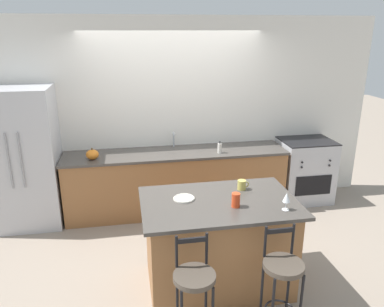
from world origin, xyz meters
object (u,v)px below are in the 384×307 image
object	(u,v)px
bar_stool_far	(282,277)
wine_glass	(287,198)
refrigerator	(24,159)
coffee_mug	(242,185)
tumbler_cup	(236,200)
pumpkin_decoration	(92,154)
dinner_plate	(184,198)
soap_bottle	(220,148)
bar_stool_near	(194,288)
oven_range	(304,170)

from	to	relation	value
bar_stool_far	wine_glass	size ratio (longest dim) A/B	5.63
refrigerator	coffee_mug	bearing A→B (deg)	-31.18
tumbler_cup	pumpkin_decoration	distance (m)	2.27
bar_stool_far	dinner_plate	size ratio (longest dim) A/B	4.62
dinner_plate	tumbler_cup	world-z (taller)	tumbler_cup
refrigerator	coffee_mug	size ratio (longest dim) A/B	15.26
dinner_plate	refrigerator	bearing A→B (deg)	138.75
coffee_mug	soap_bottle	distance (m)	1.36
bar_stool_near	tumbler_cup	bearing A→B (deg)	48.69
pumpkin_decoration	bar_stool_far	bearing A→B (deg)	-54.20
bar_stool_far	tumbler_cup	world-z (taller)	tumbler_cup
oven_range	bar_stool_near	distance (m)	3.29
oven_range	soap_bottle	size ratio (longest dim) A/B	5.65
wine_glass	coffee_mug	size ratio (longest dim) A/B	1.42
refrigerator	oven_range	bearing A→B (deg)	0.48
refrigerator	oven_range	distance (m)	3.99
soap_bottle	oven_range	bearing A→B (deg)	7.32
refrigerator	tumbler_cup	size ratio (longest dim) A/B	13.57
bar_stool_near	pumpkin_decoration	world-z (taller)	pumpkin_decoration
bar_stool_far	refrigerator	bearing A→B (deg)	136.50
refrigerator	bar_stool_far	xyz separation A→B (m)	(2.55, -2.42, -0.38)
oven_range	dinner_plate	bearing A→B (deg)	-142.01
refrigerator	dinner_plate	world-z (taller)	refrigerator
oven_range	pumpkin_decoration	size ratio (longest dim) A/B	5.76
bar_stool_near	dinner_plate	size ratio (longest dim) A/B	4.62
soap_bottle	pumpkin_decoration	bearing A→B (deg)	178.50
bar_stool_far	soap_bottle	bearing A→B (deg)	89.24
oven_range	soap_bottle	world-z (taller)	soap_bottle
tumbler_cup	coffee_mug	bearing A→B (deg)	64.54
bar_stool_near	bar_stool_far	world-z (taller)	same
dinner_plate	soap_bottle	world-z (taller)	soap_bottle
tumbler_cup	wine_glass	bearing A→B (deg)	-18.26
bar_stool_far	soap_bottle	size ratio (longest dim) A/B	5.73
tumbler_cup	pumpkin_decoration	size ratio (longest dim) A/B	0.82
bar_stool_near	coffee_mug	size ratio (longest dim) A/B	7.99
bar_stool_near	wine_glass	world-z (taller)	wine_glass
oven_range	soap_bottle	distance (m)	1.48
refrigerator	coffee_mug	world-z (taller)	refrigerator
refrigerator	oven_range	xyz separation A→B (m)	(3.97, 0.03, -0.45)
bar_stool_near	wine_glass	size ratio (longest dim) A/B	5.63
oven_range	bar_stool_near	size ratio (longest dim) A/B	0.99
dinner_plate	wine_glass	size ratio (longest dim) A/B	1.22
soap_bottle	bar_stool_near	bearing A→B (deg)	-108.90
dinner_plate	coffee_mug	bearing A→B (deg)	11.26
refrigerator	wine_glass	world-z (taller)	refrigerator
wine_glass	coffee_mug	bearing A→B (deg)	116.24
wine_glass	coffee_mug	xyz separation A→B (m)	(-0.25, 0.52, -0.07)
bar_stool_far	tumbler_cup	distance (m)	0.77
bar_stool_far	wine_glass	distance (m)	0.69
oven_range	soap_bottle	xyz separation A→B (m)	(-1.38, -0.18, 0.49)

